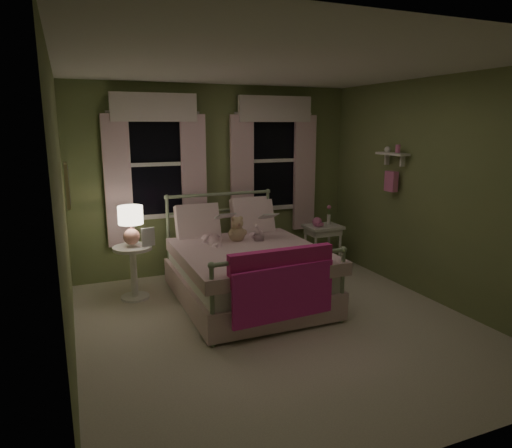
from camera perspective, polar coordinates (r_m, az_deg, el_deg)
name	(u,v)px	position (r m, az deg, el deg)	size (l,w,h in m)	color
room_shell	(281,203)	(4.53, 3.14, 2.64)	(4.20, 4.20, 4.20)	#F0E4CF
bed	(246,270)	(5.44, -1.31, -5.72)	(1.58, 2.04, 1.18)	white
pink_throw	(282,277)	(4.48, 3.33, -6.59)	(1.10, 0.19, 0.71)	#D4297F
child_left	(211,216)	(5.60, -5.66, 0.99)	(0.29, 0.19, 0.80)	#F7D1DD
child_right	(253,219)	(5.80, -0.34, 0.63)	(0.31, 0.24, 0.63)	#F7D1DD
book_left	(217,220)	(5.37, -4.88, 0.46)	(0.20, 0.27, 0.03)	beige
book_right	(261,220)	(5.57, 0.63, 0.48)	(0.20, 0.27, 0.02)	beige
teddy_bear	(237,231)	(5.58, -2.39, -0.85)	(0.24, 0.20, 0.33)	tan
nightstand_left	(133,265)	(5.66, -15.08, -4.98)	(0.46, 0.46, 0.65)	white
table_lamp	(131,221)	(5.53, -15.38, 0.33)	(0.29, 0.29, 0.46)	#DD9283
book_nightstand	(142,247)	(5.54, -14.08, -2.75)	(0.16, 0.22, 0.02)	beige
nightstand_right	(323,232)	(6.62, 8.36, -1.03)	(0.50, 0.40, 0.64)	white
pink_toy	(317,222)	(6.53, 7.67, 0.24)	(0.14, 0.19, 0.14)	pink
bud_vase	(329,215)	(6.67, 9.09, 1.16)	(0.06, 0.06, 0.28)	white
window_left	(156,159)	(6.17, -12.38, 7.95)	(1.34, 0.13, 1.96)	black
window_right	(274,156)	(6.68, 2.26, 8.52)	(1.34, 0.13, 1.96)	black
wall_shelf	(392,168)	(6.11, 16.61, 6.75)	(0.15, 0.50, 0.60)	white
framed_picture	(67,185)	(4.67, -22.51, 4.48)	(0.03, 0.32, 0.42)	beige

